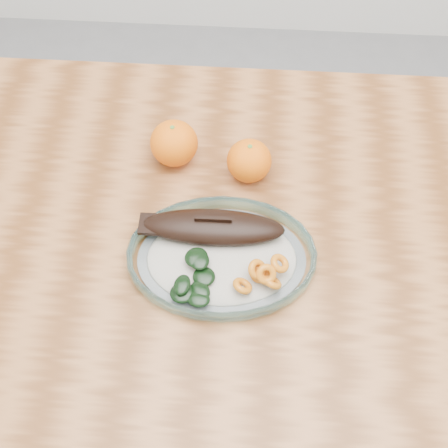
% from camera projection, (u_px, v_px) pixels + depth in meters
% --- Properties ---
extents(ground, '(3.00, 3.00, 0.00)m').
position_uv_depth(ground, '(251.00, 372.00, 1.59)').
color(ground, slate).
rests_on(ground, ground).
extents(dining_table, '(1.20, 0.80, 0.75)m').
position_uv_depth(dining_table, '(265.00, 259.00, 1.04)').
color(dining_table, brown).
rests_on(dining_table, ground).
extents(plated_meal, '(0.58, 0.58, 0.08)m').
position_uv_depth(plated_meal, '(221.00, 255.00, 0.91)').
color(plated_meal, white).
rests_on(plated_meal, dining_table).
extents(orange_left, '(0.09, 0.09, 0.09)m').
position_uv_depth(orange_left, '(174.00, 143.00, 1.01)').
color(orange_left, '#FF4B05').
rests_on(orange_left, dining_table).
extents(orange_right, '(0.08, 0.08, 0.08)m').
position_uv_depth(orange_right, '(249.00, 161.00, 0.99)').
color(orange_right, '#FF4B05').
rests_on(orange_right, dining_table).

